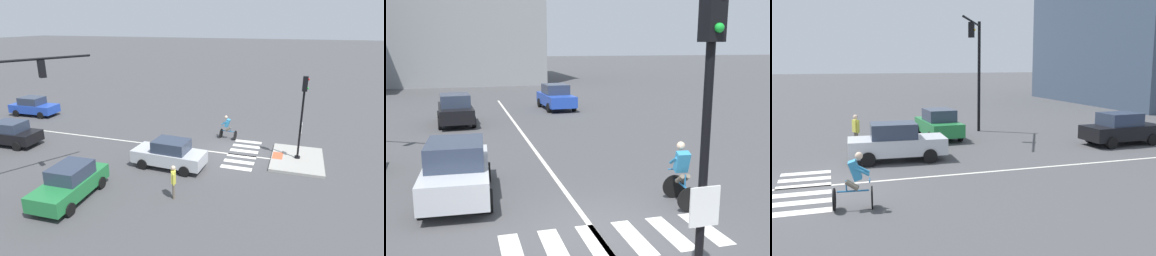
% 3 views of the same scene
% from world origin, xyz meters
% --- Properties ---
extents(ground_plane, '(300.00, 300.00, 0.00)m').
position_xyz_m(ground_plane, '(0.00, 0.00, 0.00)').
color(ground_plane, '#474749').
extents(crosswalk_stripe_a, '(0.44, 1.80, 0.01)m').
position_xyz_m(crosswalk_stripe_a, '(-2.23, -0.55, 0.00)').
color(crosswalk_stripe_a, silver).
rests_on(crosswalk_stripe_a, ground).
extents(crosswalk_stripe_b, '(0.44, 1.80, 0.01)m').
position_xyz_m(crosswalk_stripe_b, '(-1.34, -0.55, 0.00)').
color(crosswalk_stripe_b, silver).
rests_on(crosswalk_stripe_b, ground).
extents(crosswalk_stripe_c, '(0.44, 1.80, 0.01)m').
position_xyz_m(crosswalk_stripe_c, '(-0.45, -0.55, 0.00)').
color(crosswalk_stripe_c, silver).
rests_on(crosswalk_stripe_c, ground).
extents(crosswalk_stripe_d, '(0.44, 1.80, 0.01)m').
position_xyz_m(crosswalk_stripe_d, '(0.45, -0.55, 0.00)').
color(crosswalk_stripe_d, silver).
rests_on(crosswalk_stripe_d, ground).
extents(crosswalk_stripe_e, '(0.44, 1.80, 0.01)m').
position_xyz_m(crosswalk_stripe_e, '(1.34, -0.55, 0.00)').
color(crosswalk_stripe_e, silver).
rests_on(crosswalk_stripe_e, ground).
extents(crosswalk_stripe_f, '(0.44, 1.80, 0.01)m').
position_xyz_m(crosswalk_stripe_f, '(2.23, -0.55, 0.00)').
color(crosswalk_stripe_f, silver).
rests_on(crosswalk_stripe_f, ground).
extents(lane_centre_line, '(0.14, 28.00, 0.01)m').
position_xyz_m(lane_centre_line, '(-0.29, 10.00, 0.00)').
color(lane_centre_line, silver).
rests_on(lane_centre_line, ground).
extents(traffic_light_mast, '(4.83, 2.66, 6.58)m').
position_xyz_m(traffic_light_mast, '(-8.69, 8.65, 4.35)').
color(traffic_light_mast, black).
rests_on(traffic_light_mast, ground).
extents(building_corner_left, '(20.94, 16.07, 13.65)m').
position_xyz_m(building_corner_left, '(-22.82, 32.50, 6.85)').
color(building_corner_left, '#3D4C60').
rests_on(building_corner_left, ground).
extents(car_green_cross_left, '(4.17, 1.97, 1.64)m').
position_xyz_m(car_green_cross_left, '(-7.96, 6.16, 0.81)').
color(car_green_cross_left, '#237A3D').
rests_on(car_green_cross_left, ground).
extents(car_black_westbound_distant, '(2.01, 4.18, 1.64)m').
position_xyz_m(car_black_westbound_distant, '(-3.37, 14.64, 0.81)').
color(car_black_westbound_distant, black).
rests_on(car_black_westbound_distant, ground).
extents(car_silver_westbound_near, '(2.00, 4.18, 1.64)m').
position_xyz_m(car_silver_westbound_near, '(-3.29, 3.09, 0.81)').
color(car_silver_westbound_near, silver).
rests_on(car_silver_westbound_near, ground).
extents(cyclist, '(0.78, 1.16, 1.68)m').
position_xyz_m(cyclist, '(2.45, 1.01, 0.87)').
color(cyclist, black).
rests_on(cyclist, ground).
extents(pedestrian_at_curb_left, '(0.51, 0.34, 1.67)m').
position_xyz_m(pedestrian_at_curb_left, '(-6.44, 1.61, 0.98)').
color(pedestrian_at_curb_left, '#6B6051').
rests_on(pedestrian_at_curb_left, ground).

